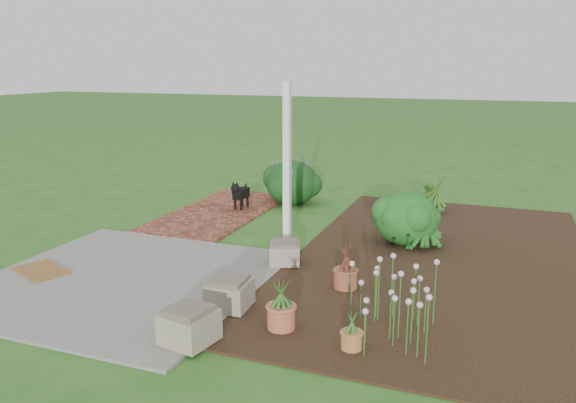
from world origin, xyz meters
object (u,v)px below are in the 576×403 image
(black_dog, at_px, (240,193))
(cream_ceramic_urn, at_px, (278,188))
(evergreen_shrub, at_px, (406,217))
(stone_trough_near, at_px, (189,327))

(black_dog, distance_m, cream_ceramic_urn, 1.33)
(cream_ceramic_urn, relative_size, evergreen_shrub, 0.35)
(stone_trough_near, height_order, black_dog, black_dog)
(stone_trough_near, xyz_separation_m, black_dog, (-1.82, 4.98, 0.15))
(cream_ceramic_urn, bearing_deg, black_dog, -101.43)
(stone_trough_near, xyz_separation_m, cream_ceramic_urn, (-1.56, 6.28, 0.02))
(stone_trough_near, distance_m, cream_ceramic_urn, 6.47)
(stone_trough_near, height_order, cream_ceramic_urn, cream_ceramic_urn)
(evergreen_shrub, bearing_deg, cream_ceramic_urn, 143.25)
(black_dog, xyz_separation_m, cream_ceramic_urn, (0.26, 1.30, -0.14))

